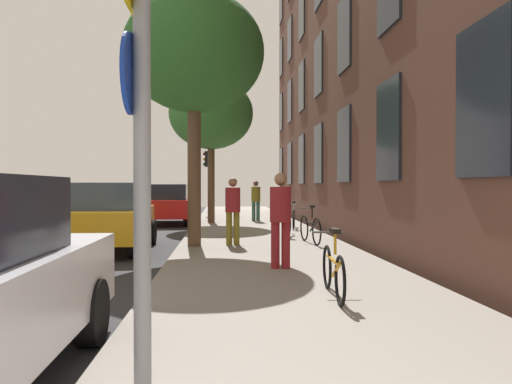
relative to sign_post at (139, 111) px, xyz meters
The scene contains 17 objects.
ground_plane 12.43m from the sign_post, 98.87° to the left, with size 41.80×41.80×0.00m, color #332D28.
road_asphalt 12.91m from the sign_post, 108.23° to the left, with size 7.00×38.00×0.01m, color #2D2D30.
sidewalk 12.38m from the sign_post, 82.42° to the left, with size 4.20×38.00×0.12m, color gray.
sign_post is the anchor object (origin of this frame).
traffic_light 21.54m from the sign_post, 90.33° to the left, with size 0.43×0.24×3.27m.
tree_near 8.82m from the sign_post, 90.62° to the left, with size 3.38×3.38×6.09m.
tree_far 16.19m from the sign_post, 89.46° to the left, with size 3.33×3.33×5.74m.
bicycle_0 3.80m from the sign_post, 54.36° to the left, with size 0.42×1.62×0.90m.
bicycle_1 9.26m from the sign_post, 72.21° to the left, with size 0.42×1.75×0.97m.
bicycle_2 10.89m from the sign_post, 76.85° to the left, with size 0.57×1.70×0.97m.
bicycle_3 13.46m from the sign_post, 76.97° to the left, with size 0.45×1.58×0.93m.
pedestrian_0 5.36m from the sign_post, 72.42° to the left, with size 0.38×0.38×1.66m.
pedestrian_1 8.60m from the sign_post, 84.36° to the left, with size 0.44×0.44×1.64m.
pedestrian_2 16.75m from the sign_post, 83.22° to the left, with size 0.52×0.52×1.66m.
car_1 8.74m from the sign_post, 104.24° to the left, with size 2.00×4.01×1.62m.
car_2 16.84m from the sign_post, 95.49° to the left, with size 1.97×4.35×1.62m.
car_3 25.17m from the sign_post, 94.71° to the left, with size 2.08×4.30×1.62m.
Camera 1 is at (0.06, -0.50, 1.55)m, focal length 34.20 mm.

